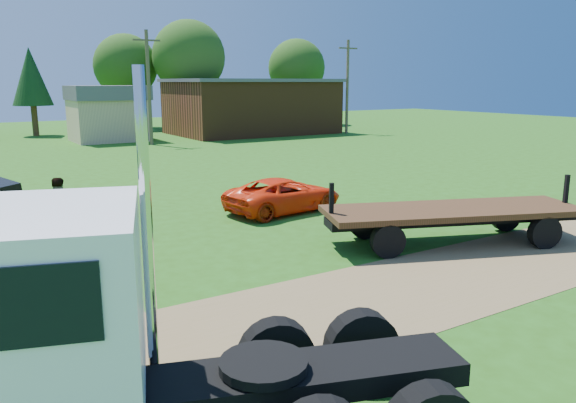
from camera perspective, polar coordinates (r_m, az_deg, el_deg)
ground at (r=13.91m, az=10.65°, el=-9.19°), size 140.00×140.00×0.00m
dirt_track at (r=13.90m, az=10.65°, el=-9.17°), size 120.00×4.20×0.01m
white_semi_tractor at (r=7.77m, az=-22.81°, el=-13.37°), size 8.77×5.21×5.21m
orange_pickup at (r=21.94m, az=-0.42°, el=0.68°), size 5.04×2.78×1.33m
flatbed_trailer at (r=18.31m, az=16.36°, el=-1.40°), size 8.39×5.19×2.07m
spectator_b at (r=19.77m, az=-22.32°, el=-0.56°), size 1.01×0.81×1.97m
brick_building at (r=56.33m, az=-3.72°, el=9.64°), size 15.40×10.40×5.30m
tan_shed at (r=51.14m, az=-17.78°, el=8.60°), size 6.20×5.40×4.70m
utility_poles at (r=46.86m, az=-13.96°, el=11.36°), size 42.20×0.28×9.00m
tree_row at (r=60.91m, az=-20.72°, el=13.08°), size 57.43×14.30×11.47m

